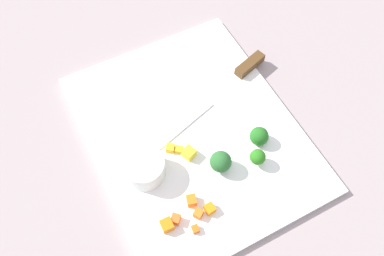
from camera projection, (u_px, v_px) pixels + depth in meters
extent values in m
plane|color=gray|center=(192.00, 134.00, 0.74)|extent=(4.00, 4.00, 0.00)
cube|color=white|center=(192.00, 132.00, 0.73)|extent=(0.46, 0.37, 0.01)
cylinder|color=white|center=(144.00, 168.00, 0.66)|extent=(0.07, 0.07, 0.04)
cube|color=silver|center=(177.00, 127.00, 0.73)|extent=(0.07, 0.17, 0.00)
cube|color=#53371B|center=(250.00, 65.00, 0.79)|extent=(0.04, 0.07, 0.02)
cube|color=orange|center=(192.00, 201.00, 0.65)|extent=(0.02, 0.02, 0.02)
cube|color=orange|center=(195.00, 229.00, 0.63)|extent=(0.01, 0.01, 0.01)
cube|color=orange|center=(176.00, 219.00, 0.63)|extent=(0.02, 0.02, 0.02)
cube|color=orange|center=(210.00, 209.00, 0.64)|extent=(0.02, 0.02, 0.01)
cube|color=orange|center=(198.00, 214.00, 0.64)|extent=(0.02, 0.02, 0.01)
cube|color=orange|center=(167.00, 225.00, 0.63)|extent=(0.02, 0.02, 0.02)
cube|color=yellow|center=(179.00, 149.00, 0.70)|extent=(0.02, 0.02, 0.01)
cube|color=yellow|center=(189.00, 153.00, 0.69)|extent=(0.03, 0.03, 0.02)
cube|color=yellow|center=(170.00, 148.00, 0.70)|extent=(0.02, 0.02, 0.01)
cylinder|color=#97B961|center=(256.00, 161.00, 0.69)|extent=(0.01, 0.01, 0.01)
sphere|color=#29771C|center=(258.00, 157.00, 0.67)|extent=(0.03, 0.03, 0.03)
cylinder|color=#87C066|center=(220.00, 166.00, 0.68)|extent=(0.01, 0.01, 0.01)
sphere|color=#29652D|center=(221.00, 162.00, 0.67)|extent=(0.04, 0.04, 0.04)
cylinder|color=#88B360|center=(258.00, 140.00, 0.71)|extent=(0.01, 0.01, 0.01)
sphere|color=#236920|center=(259.00, 136.00, 0.70)|extent=(0.03, 0.03, 0.03)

